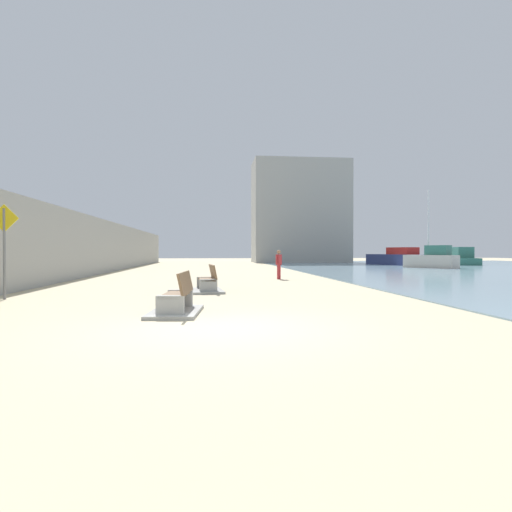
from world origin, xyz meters
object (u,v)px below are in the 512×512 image
(boat_far_left, at_px, (457,258))
(pedestrian_sign, at_px, (4,240))
(person_walking, at_px, (279,262))
(bench_near, at_px, (177,304))
(boat_outer, at_px, (396,258))
(boat_mid_bay, at_px, (432,259))
(bench_far, at_px, (207,285))
(boat_distant, at_px, (432,258))

(boat_far_left, bearing_deg, pedestrian_sign, -137.63)
(person_walking, distance_m, boat_far_left, 30.69)
(bench_near, distance_m, boat_far_left, 42.36)
(boat_outer, distance_m, pedestrian_sign, 38.03)
(bench_near, relative_size, boat_mid_bay, 0.33)
(bench_far, distance_m, boat_outer, 32.82)
(bench_near, relative_size, boat_distant, 0.41)
(person_walking, relative_size, boat_outer, 0.19)
(boat_mid_bay, relative_size, boat_outer, 0.84)
(boat_outer, bearing_deg, bench_near, -121.56)
(boat_far_left, bearing_deg, boat_outer, -173.50)
(person_walking, bearing_deg, bench_near, -109.96)
(boat_far_left, height_order, boat_outer, boat_far_left)
(bench_far, relative_size, boat_distant, 0.42)
(bench_far, xyz_separation_m, pedestrian_sign, (-6.10, -1.79, 1.56))
(bench_near, height_order, boat_far_left, boat_far_left)
(bench_far, relative_size, person_walking, 1.44)
(pedestrian_sign, bearing_deg, boat_mid_bay, 39.97)
(bench_near, height_order, boat_distant, boat_distant)
(boat_mid_bay, height_order, boat_outer, boat_mid_bay)
(bench_far, xyz_separation_m, boat_distant, (27.23, 34.83, 0.42))
(bench_far, relative_size, boat_outer, 0.28)
(bench_near, distance_m, person_walking, 12.66)
(bench_near, xyz_separation_m, boat_mid_bay, (19.36, 24.34, 0.56))
(person_walking, bearing_deg, boat_mid_bay, 39.61)
(pedestrian_sign, bearing_deg, boat_outer, 48.62)
(bench_far, xyz_separation_m, boat_mid_bay, (18.69, 19.00, 0.56))
(pedestrian_sign, bearing_deg, bench_far, 16.34)
(bench_near, bearing_deg, bench_far, 82.84)
(boat_outer, bearing_deg, boat_distant, 44.64)
(bench_far, height_order, boat_outer, boat_outer)
(bench_far, height_order, boat_far_left, boat_far_left)
(person_walking, height_order, boat_distant, boat_distant)
(bench_far, xyz_separation_m, person_walking, (3.65, 6.55, 0.64))
(person_walking, distance_m, pedestrian_sign, 12.86)
(boat_mid_bay, xyz_separation_m, boat_far_left, (7.35, 8.54, -0.10))
(boat_mid_bay, bearing_deg, person_walking, -140.39)
(pedestrian_sign, bearing_deg, person_walking, 40.53)
(bench_far, relative_size, boat_mid_bay, 0.33)
(bench_far, relative_size, boat_far_left, 0.29)
(person_walking, distance_m, boat_distant, 36.83)
(boat_outer, relative_size, pedestrian_sign, 2.74)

